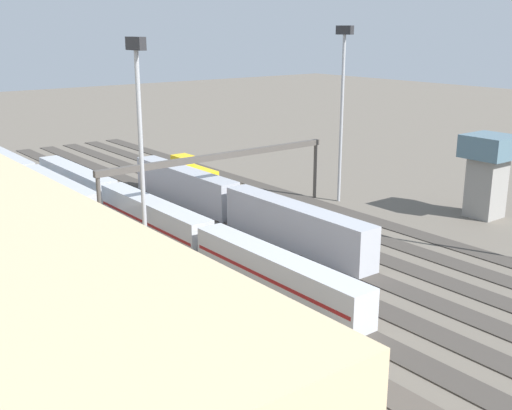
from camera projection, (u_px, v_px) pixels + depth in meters
ground_plane at (242, 226)px, 81.08m from camera, size 400.00×400.00×0.00m
track_bed_0 at (327, 206)px, 89.92m from camera, size 140.00×2.80×0.12m
track_bed_1 at (301, 212)px, 86.97m from camera, size 140.00×2.80×0.12m
track_bed_2 at (273, 219)px, 84.02m from camera, size 140.00×2.80×0.12m
track_bed_3 at (242, 226)px, 81.07m from camera, size 140.00×2.80×0.12m
track_bed_4 at (210, 233)px, 78.11m from camera, size 140.00×2.80×0.12m
track_bed_5 at (175, 241)px, 75.16m from camera, size 140.00×2.80×0.12m
track_bed_6 at (137, 250)px, 72.21m from camera, size 140.00×2.80×0.12m
train_on_track_3 at (234, 204)px, 81.80m from camera, size 47.20×3.00×5.00m
train_on_track_5 at (153, 216)px, 78.66m from camera, size 71.40×3.06×3.80m
train_on_track_2 at (192, 177)px, 98.58m from camera, size 10.00×3.00×5.00m
train_on_track_6 at (28, 176)px, 99.30m from camera, size 47.20×3.06×3.80m
light_mast_0 at (343, 91)px, 88.53m from camera, size 2.80×0.70×24.88m
light_mast_1 at (140, 128)px, 59.65m from camera, size 2.80×0.70×23.81m
signal_gantry at (220, 162)px, 82.71m from camera, size 0.70×35.00×8.80m
control_tower at (488, 169)px, 83.49m from camera, size 6.00×6.00×11.09m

